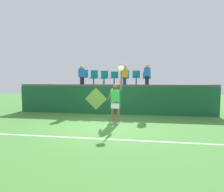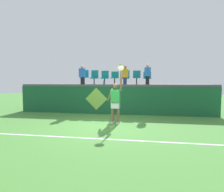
# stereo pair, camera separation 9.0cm
# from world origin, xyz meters

# --- Properties ---
(ground_plane) EXTENTS (40.00, 40.00, 0.00)m
(ground_plane) POSITION_xyz_m (0.00, 0.00, 0.00)
(ground_plane) COLOR #478438
(court_back_wall) EXTENTS (11.12, 0.20, 1.55)m
(court_back_wall) POSITION_xyz_m (0.00, 2.85, 0.78)
(court_back_wall) COLOR #195633
(court_back_wall) RESTS_ON ground_plane
(spectator_platform) EXTENTS (11.12, 2.44, 0.12)m
(spectator_platform) POSITION_xyz_m (0.00, 4.02, 1.61)
(spectator_platform) COLOR #56565B
(spectator_platform) RESTS_ON court_back_wall
(court_baseline_stripe) EXTENTS (10.01, 0.08, 0.01)m
(court_baseline_stripe) POSITION_xyz_m (0.00, -1.70, 0.00)
(court_baseline_stripe) COLOR white
(court_baseline_stripe) RESTS_ON ground_plane
(tennis_player) EXTENTS (0.75, 0.30, 2.56)m
(tennis_player) POSITION_xyz_m (0.45, 0.55, 0.98)
(tennis_player) COLOR white
(tennis_player) RESTS_ON ground_plane
(tennis_ball) EXTENTS (0.07, 0.07, 0.07)m
(tennis_ball) POSITION_xyz_m (0.31, 0.37, 0.03)
(tennis_ball) COLOR #D1E533
(tennis_ball) RESTS_ON ground_plane
(water_bottle) EXTENTS (0.07, 0.07, 0.21)m
(water_bottle) POSITION_xyz_m (-0.58, 2.99, 1.78)
(water_bottle) COLOR #26B272
(water_bottle) RESTS_ON spectator_platform
(stadium_chair_0) EXTENTS (0.44, 0.42, 0.87)m
(stadium_chair_0) POSITION_xyz_m (-1.89, 3.52, 2.16)
(stadium_chair_0) COLOR #38383D
(stadium_chair_0) RESTS_ON spectator_platform
(stadium_chair_1) EXTENTS (0.44, 0.42, 0.84)m
(stadium_chair_1) POSITION_xyz_m (-1.27, 3.52, 2.12)
(stadium_chair_1) COLOR #38383D
(stadium_chair_1) RESTS_ON spectator_platform
(stadium_chair_2) EXTENTS (0.44, 0.42, 0.81)m
(stadium_chair_2) POSITION_xyz_m (-0.63, 3.52, 2.11)
(stadium_chair_2) COLOR #38383D
(stadium_chair_2) RESTS_ON spectator_platform
(stadium_chair_3) EXTENTS (0.44, 0.42, 0.76)m
(stadium_chair_3) POSITION_xyz_m (-0.03, 3.51, 2.10)
(stadium_chair_3) COLOR #38383D
(stadium_chair_3) RESTS_ON spectator_platform
(stadium_chair_4) EXTENTS (0.44, 0.42, 0.82)m
(stadium_chair_4) POSITION_xyz_m (0.62, 3.52, 2.11)
(stadium_chair_4) COLOR #38383D
(stadium_chair_4) RESTS_ON spectator_platform
(stadium_chair_5) EXTENTS (0.44, 0.42, 0.80)m
(stadium_chair_5) POSITION_xyz_m (1.26, 3.51, 2.12)
(stadium_chair_5) COLOR #38383D
(stadium_chair_5) RESTS_ON spectator_platform
(stadium_chair_6) EXTENTS (0.44, 0.42, 0.73)m
(stadium_chair_6) POSITION_xyz_m (1.87, 3.51, 2.08)
(stadium_chair_6) COLOR #38383D
(stadium_chair_6) RESTS_ON spectator_platform
(spectator_0) EXTENTS (0.34, 0.20, 1.11)m
(spectator_0) POSITION_xyz_m (-1.89, 3.07, 2.25)
(spectator_0) COLOR black
(spectator_0) RESTS_ON spectator_platform
(spectator_1) EXTENTS (0.34, 0.20, 1.11)m
(spectator_1) POSITION_xyz_m (1.87, 3.05, 2.24)
(spectator_1) COLOR black
(spectator_1) RESTS_ON spectator_platform
(spectator_2) EXTENTS (0.34, 0.21, 1.07)m
(spectator_2) POSITION_xyz_m (0.62, 3.11, 2.23)
(spectator_2) COLOR navy
(spectator_2) RESTS_ON spectator_platform
(wall_signage_mount) EXTENTS (1.27, 0.01, 1.49)m
(wall_signage_mount) POSITION_xyz_m (-0.96, 2.75, 0.00)
(wall_signage_mount) COLOR #195633
(wall_signage_mount) RESTS_ON ground_plane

